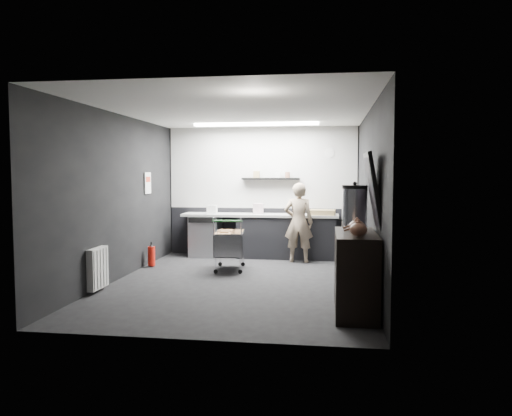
# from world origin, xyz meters

# --- Properties ---
(floor) EXTENTS (5.50, 5.50, 0.00)m
(floor) POSITION_xyz_m (0.00, 0.00, 0.00)
(floor) COLOR black
(floor) RESTS_ON ground
(ceiling) EXTENTS (5.50, 5.50, 0.00)m
(ceiling) POSITION_xyz_m (0.00, 0.00, 2.70)
(ceiling) COLOR white
(ceiling) RESTS_ON wall_back
(wall_back) EXTENTS (5.50, 0.00, 5.50)m
(wall_back) POSITION_xyz_m (0.00, 2.75, 1.35)
(wall_back) COLOR black
(wall_back) RESTS_ON floor
(wall_front) EXTENTS (5.50, 0.00, 5.50)m
(wall_front) POSITION_xyz_m (0.00, -2.75, 1.35)
(wall_front) COLOR black
(wall_front) RESTS_ON floor
(wall_left) EXTENTS (0.00, 5.50, 5.50)m
(wall_left) POSITION_xyz_m (-2.00, 0.00, 1.35)
(wall_left) COLOR black
(wall_left) RESTS_ON floor
(wall_right) EXTENTS (0.00, 5.50, 5.50)m
(wall_right) POSITION_xyz_m (2.00, 0.00, 1.35)
(wall_right) COLOR black
(wall_right) RESTS_ON floor
(kitchen_wall_panel) EXTENTS (3.95, 0.02, 1.70)m
(kitchen_wall_panel) POSITION_xyz_m (0.00, 2.73, 1.85)
(kitchen_wall_panel) COLOR #B1B0AC
(kitchen_wall_panel) RESTS_ON wall_back
(dado_panel) EXTENTS (3.95, 0.02, 1.00)m
(dado_panel) POSITION_xyz_m (0.00, 2.73, 0.50)
(dado_panel) COLOR black
(dado_panel) RESTS_ON wall_back
(floating_shelf) EXTENTS (1.20, 0.22, 0.04)m
(floating_shelf) POSITION_xyz_m (0.20, 2.62, 1.62)
(floating_shelf) COLOR black
(floating_shelf) RESTS_ON wall_back
(wall_clock) EXTENTS (0.20, 0.03, 0.20)m
(wall_clock) POSITION_xyz_m (1.40, 2.72, 2.15)
(wall_clock) COLOR silver
(wall_clock) RESTS_ON wall_back
(poster) EXTENTS (0.02, 0.30, 0.40)m
(poster) POSITION_xyz_m (-1.98, 1.30, 1.55)
(poster) COLOR white
(poster) RESTS_ON wall_left
(poster_red_band) EXTENTS (0.02, 0.22, 0.10)m
(poster_red_band) POSITION_xyz_m (-1.98, 1.30, 1.62)
(poster_red_band) COLOR red
(poster_red_band) RESTS_ON poster
(radiator) EXTENTS (0.10, 0.50, 0.60)m
(radiator) POSITION_xyz_m (-1.94, -0.90, 0.35)
(radiator) COLOR silver
(radiator) RESTS_ON wall_left
(ceiling_strip) EXTENTS (2.40, 0.20, 0.04)m
(ceiling_strip) POSITION_xyz_m (0.00, 1.85, 2.67)
(ceiling_strip) COLOR white
(ceiling_strip) RESTS_ON ceiling
(prep_counter) EXTENTS (3.20, 0.61, 0.90)m
(prep_counter) POSITION_xyz_m (0.14, 2.42, 0.46)
(prep_counter) COLOR black
(prep_counter) RESTS_ON floor
(person) EXTENTS (0.58, 0.39, 1.55)m
(person) POSITION_xyz_m (0.82, 1.97, 0.78)
(person) COLOR beige
(person) RESTS_ON floor
(shopping_cart) EXTENTS (0.59, 0.90, 0.94)m
(shopping_cart) POSITION_xyz_m (-0.36, 1.03, 0.45)
(shopping_cart) COLOR silver
(shopping_cart) RESTS_ON floor
(sideboard) EXTENTS (0.57, 1.33, 2.00)m
(sideboard) POSITION_xyz_m (1.74, -1.41, 0.63)
(sideboard) COLOR black
(sideboard) RESTS_ON floor
(fire_extinguisher) EXTENTS (0.13, 0.13, 0.44)m
(fire_extinguisher) POSITION_xyz_m (-1.85, 1.09, 0.21)
(fire_extinguisher) COLOR red
(fire_extinguisher) RESTS_ON floor
(cardboard_box) EXTENTS (0.54, 0.42, 0.10)m
(cardboard_box) POSITION_xyz_m (1.27, 2.37, 0.95)
(cardboard_box) COLOR olive
(cardboard_box) RESTS_ON prep_counter
(pink_tub) EXTENTS (0.22, 0.22, 0.22)m
(pink_tub) POSITION_xyz_m (-0.03, 2.42, 1.01)
(pink_tub) COLOR beige
(pink_tub) RESTS_ON prep_counter
(white_container) EXTENTS (0.20, 0.16, 0.17)m
(white_container) POSITION_xyz_m (-0.99, 2.37, 0.99)
(white_container) COLOR silver
(white_container) RESTS_ON prep_counter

